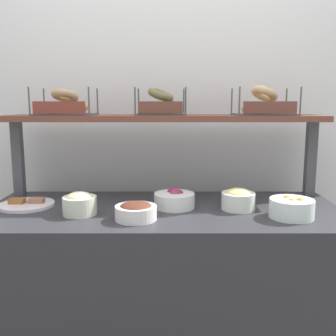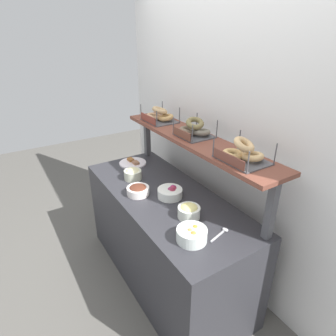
{
  "view_description": "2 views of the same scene",
  "coord_description": "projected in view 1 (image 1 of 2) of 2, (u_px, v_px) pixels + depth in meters",
  "views": [
    {
      "loc": [
        0.02,
        -1.75,
        1.34
      ],
      "look_at": [
        0.01,
        0.1,
        1.03
      ],
      "focal_mm": 40.98,
      "sensor_mm": 36.0,
      "label": 1
    },
    {
      "loc": [
        1.67,
        -1.01,
        2.02
      ],
      "look_at": [
        0.03,
        0.01,
        1.09
      ],
      "focal_mm": 30.57,
      "sensor_mm": 36.0,
      "label": 2
    }
  ],
  "objects": [
    {
      "name": "back_wall",
      "position": [
        166.0,
        127.0,
        2.29
      ],
      "size": [
        2.88,
        0.06,
        2.4
      ],
      "primitive_type": "cube",
      "color": "silver",
      "rests_on": "ground_plane"
    },
    {
      "name": "deli_counter",
      "position": [
        165.0,
        292.0,
        1.88
      ],
      "size": [
        1.68,
        0.7,
        0.85
      ],
      "primitive_type": "cube",
      "color": "#2D2D33",
      "rests_on": "ground_plane"
    },
    {
      "name": "shelf_riser_left",
      "position": [
        19.0,
        158.0,
        2.04
      ],
      "size": [
        0.05,
        0.05,
        0.4
      ],
      "primitive_type": "cube",
      "color": "#4C4C51",
      "rests_on": "deli_counter"
    },
    {
      "name": "shelf_riser_right",
      "position": [
        312.0,
        159.0,
        2.04
      ],
      "size": [
        0.05,
        0.05,
        0.4
      ],
      "primitive_type": "cube",
      "color": "#4C4C51",
      "rests_on": "deli_counter"
    },
    {
      "name": "upper_shelf",
      "position": [
        165.0,
        118.0,
        2.01
      ],
      "size": [
        1.64,
        0.32,
        0.03
      ],
      "primitive_type": "cube",
      "color": "brown",
      "rests_on": "shelf_riser_left"
    },
    {
      "name": "bowl_chocolate_spread",
      "position": [
        137.0,
        211.0,
        1.63
      ],
      "size": [
        0.18,
        0.18,
        0.08
      ],
      "color": "white",
      "rests_on": "deli_counter"
    },
    {
      "name": "bowl_potato_salad",
      "position": [
        81.0,
        203.0,
        1.71
      ],
      "size": [
        0.15,
        0.15,
        0.1
      ],
      "color": "silver",
      "rests_on": "deli_counter"
    },
    {
      "name": "bowl_fruit_salad",
      "position": [
        293.0,
        208.0,
        1.66
      ],
      "size": [
        0.19,
        0.19,
        0.09
      ],
      "color": "white",
      "rests_on": "deli_counter"
    },
    {
      "name": "bowl_beet_salad",
      "position": [
        175.0,
        199.0,
        1.83
      ],
      "size": [
        0.19,
        0.19,
        0.09
      ],
      "color": "white",
      "rests_on": "deli_counter"
    },
    {
      "name": "bowl_egg_salad",
      "position": [
        239.0,
        199.0,
        1.79
      ],
      "size": [
        0.16,
        0.16,
        0.1
      ],
      "color": "white",
      "rests_on": "deli_counter"
    },
    {
      "name": "serving_plate_white",
      "position": [
        28.0,
        204.0,
        1.85
      ],
      "size": [
        0.26,
        0.26,
        0.04
      ],
      "color": "white",
      "rests_on": "deli_counter"
    },
    {
      "name": "serving_spoon_near_plate",
      "position": [
        289.0,
        204.0,
        1.87
      ],
      "size": [
        0.07,
        0.17,
        0.01
      ],
      "color": "#B7B7BC",
      "rests_on": "deli_counter"
    },
    {
      "name": "bagel_basket_sesame",
      "position": [
        66.0,
        106.0,
        1.99
      ],
      "size": [
        0.3,
        0.26,
        0.14
      ],
      "color": "#4C4C51",
      "rests_on": "upper_shelf"
    },
    {
      "name": "bagel_basket_poppy",
      "position": [
        161.0,
        105.0,
        2.01
      ],
      "size": [
        0.28,
        0.26,
        0.15
      ],
      "color": "#4C4C51",
      "rests_on": "upper_shelf"
    },
    {
      "name": "bagel_basket_plain",
      "position": [
        265.0,
        106.0,
        1.98
      ],
      "size": [
        0.31,
        0.25,
        0.16
      ],
      "color": "#4C4C51",
      "rests_on": "upper_shelf"
    }
  ]
}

